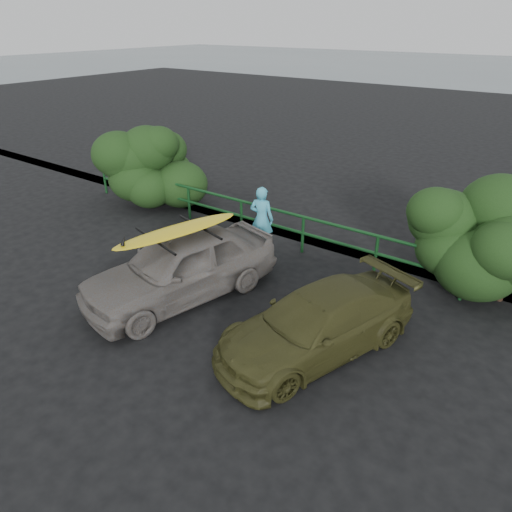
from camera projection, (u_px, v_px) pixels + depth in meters
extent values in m
plane|color=black|center=(130.00, 332.00, 8.98)|extent=(80.00, 80.00, 0.00)
imported|color=#67615C|center=(181.00, 266.00, 9.84)|extent=(2.83, 4.68, 1.49)
imported|color=#3B3B1A|center=(317.00, 323.00, 8.26)|extent=(2.92, 4.33, 1.17)
imported|color=#43AECA|center=(262.00, 219.00, 11.83)|extent=(0.71, 0.55, 1.75)
ellipsoid|color=yellow|center=(178.00, 230.00, 9.45)|extent=(1.33, 2.95, 0.09)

